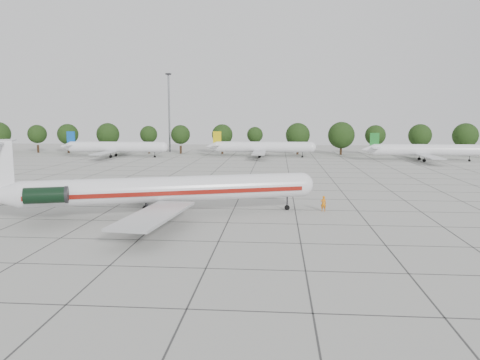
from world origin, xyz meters
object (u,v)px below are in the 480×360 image
(ground_crew, at_px, (323,204))
(bg_airliner_d, at_px, (425,150))
(main_airliner, at_px, (151,190))
(bg_airliner_c, at_px, (263,147))
(floodlight_mast, at_px, (169,108))
(bg_airliner_b, at_px, (116,147))

(ground_crew, xyz_separation_m, bg_airliner_d, (32.86, 67.22, 1.92))
(main_airliner, xyz_separation_m, bg_airliner_c, (10.77, 80.23, -0.42))
(bg_airliner_d, distance_m, floodlight_mast, 79.44)
(bg_airliner_c, distance_m, bg_airliner_d, 43.90)
(main_airliner, bearing_deg, bg_airliner_c, 64.33)
(bg_airliner_b, distance_m, floodlight_mast, 26.09)
(bg_airliner_b, bearing_deg, ground_crew, -53.78)
(ground_crew, xyz_separation_m, bg_airliner_b, (-52.55, 71.74, 1.92))
(ground_crew, xyz_separation_m, floodlight_mast, (-41.58, 92.51, 13.29))
(bg_airliner_c, bearing_deg, ground_crew, -82.21)
(bg_airliner_b, relative_size, floodlight_mast, 1.11)
(main_airliner, relative_size, bg_airliner_d, 1.39)
(ground_crew, height_order, bg_airliner_c, bg_airliner_c)
(floodlight_mast, bearing_deg, ground_crew, -65.80)
(main_airliner, height_order, bg_airliner_c, main_airliner)
(bg_airliner_d, bearing_deg, bg_airliner_b, 176.96)
(bg_airliner_b, bearing_deg, floodlight_mast, 62.17)
(floodlight_mast, bearing_deg, bg_airliner_c, -28.90)
(ground_crew, height_order, bg_airliner_b, bg_airliner_b)
(main_airliner, xyz_separation_m, bg_airliner_b, (-31.48, 76.73, -0.42))
(ground_crew, bearing_deg, bg_airliner_b, -58.23)
(bg_airliner_b, xyz_separation_m, floodlight_mast, (10.96, 20.77, 11.37))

